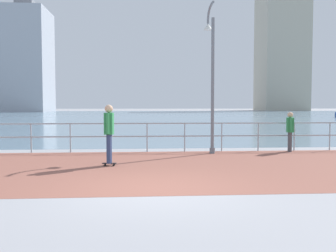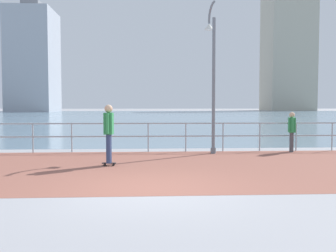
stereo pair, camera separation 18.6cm
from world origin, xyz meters
TOP-DOWN VIEW (x-y plane):
  - ground at (0.00, 40.00)m, footprint 220.00×220.00m
  - brick_paving at (0.00, 2.78)m, footprint 28.00×6.80m
  - harbor_water at (0.00, 51.18)m, footprint 180.00×88.00m
  - waterfront_railing at (-0.00, 6.18)m, footprint 25.25×0.06m
  - lamppost at (2.30, 5.74)m, footprint 0.36×0.81m
  - skateboarder at (-1.13, 3.03)m, footprint 0.41×0.55m
  - bystander at (5.29, 5.83)m, footprint 0.32×0.55m
  - tower_concrete at (-27.89, 86.95)m, footprint 10.45×13.09m
  - tower_brick at (40.71, 100.08)m, footprint 12.74×12.30m

SIDE VIEW (x-z plane):
  - ground at x=0.00m, z-range 0.00..0.00m
  - harbor_water at x=0.00m, z-range 0.00..0.00m
  - brick_paving at x=0.00m, z-range 0.00..0.01m
  - waterfront_railing at x=0.00m, z-range 0.21..1.30m
  - bystander at x=5.29m, z-range 0.12..1.60m
  - skateboarder at x=-1.13m, z-range 0.18..1.93m
  - lamppost at x=2.30m, z-range 0.29..5.69m
  - tower_concrete at x=-27.89m, z-range -0.83..25.83m
  - tower_brick at x=40.71m, z-range -0.83..35.67m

